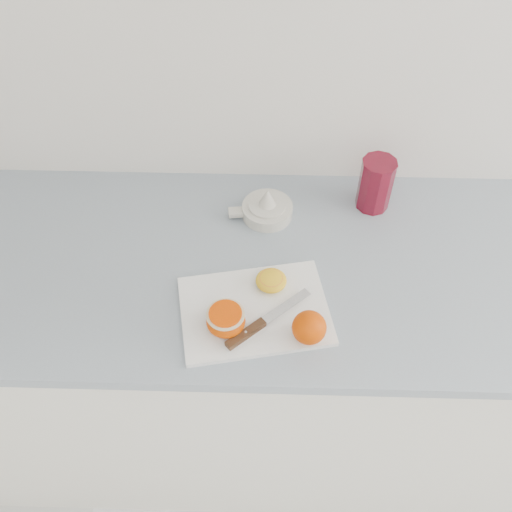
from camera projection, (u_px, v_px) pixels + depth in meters
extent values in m
cube|color=white|center=(446.00, 7.00, 1.16)|extent=(4.00, 0.04, 2.70)
cube|color=white|center=(312.00, 363.00, 1.67)|extent=(2.33, 0.60, 0.86)
cube|color=#92A4B0|center=(326.00, 267.00, 1.33)|extent=(2.39, 0.64, 0.03)
cube|color=white|center=(255.00, 311.00, 1.22)|extent=(0.35, 0.28, 0.01)
sphere|color=#C85C00|center=(309.00, 328.00, 1.15)|extent=(0.07, 0.07, 0.07)
ellipsoid|color=#C85C00|center=(226.00, 321.00, 1.17)|extent=(0.08, 0.08, 0.04)
cylinder|color=beige|center=(225.00, 314.00, 1.16)|extent=(0.08, 0.08, 0.00)
cylinder|color=#F53C00|center=(225.00, 314.00, 1.15)|extent=(0.07, 0.07, 0.00)
ellipsoid|color=yellow|center=(271.00, 280.00, 1.25)|extent=(0.07, 0.07, 0.03)
cylinder|color=orange|center=(271.00, 278.00, 1.24)|extent=(0.05, 0.05, 0.00)
cube|color=#4C2B1E|center=(246.00, 334.00, 1.17)|extent=(0.08, 0.08, 0.01)
cube|color=#B7B7BC|center=(286.00, 306.00, 1.22)|extent=(0.11, 0.10, 0.00)
cylinder|color=#B7B7BC|center=(246.00, 334.00, 1.17)|extent=(0.01, 0.01, 0.01)
cylinder|color=white|center=(267.00, 210.00, 1.41)|extent=(0.13, 0.13, 0.03)
cylinder|color=white|center=(267.00, 205.00, 1.39)|extent=(0.09, 0.09, 0.01)
cone|color=white|center=(268.00, 197.00, 1.37)|extent=(0.04, 0.04, 0.05)
cube|color=white|center=(237.00, 212.00, 1.40)|extent=(0.04, 0.03, 0.01)
ellipsoid|color=orange|center=(272.00, 205.00, 1.39)|extent=(0.01, 0.01, 0.00)
ellipsoid|color=orange|center=(262.00, 201.00, 1.39)|extent=(0.01, 0.01, 0.00)
ellipsoid|color=orange|center=(267.00, 207.00, 1.38)|extent=(0.01, 0.01, 0.00)
ellipsoid|color=orange|center=(274.00, 201.00, 1.39)|extent=(0.01, 0.01, 0.00)
cylinder|color=maroon|center=(375.00, 185.00, 1.39)|extent=(0.08, 0.08, 0.14)
cylinder|color=orange|center=(372.00, 200.00, 1.43)|extent=(0.07, 0.07, 0.02)
cylinder|color=maroon|center=(380.00, 163.00, 1.34)|extent=(0.09, 0.09, 0.00)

